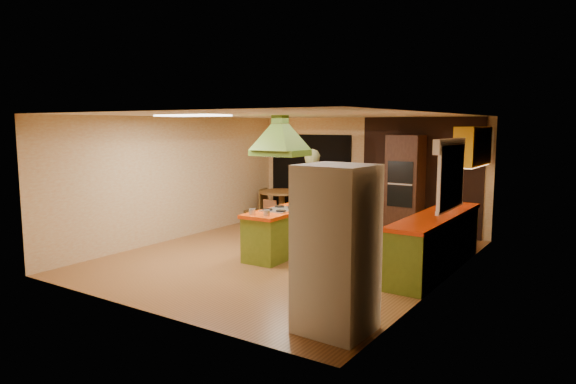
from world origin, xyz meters
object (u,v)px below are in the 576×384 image
Objects in this scene: refrigerator at (336,249)px; dining_table at (282,201)px; kitchen_island at (280,232)px; wall_oven at (405,185)px; canister_large at (454,198)px; man at (312,196)px.

refrigerator reaches higher than dining_table.
wall_oven is at bearing 65.56° from kitchen_island.
kitchen_island is at bearing -56.26° from dining_table.
canister_large reaches higher than dining_table.
refrigerator is 1.83× the size of dining_table.
canister_large is (4.26, -0.77, 0.49)m from dining_table.
dining_table is at bearing 169.69° from canister_large.
wall_oven is 1.83m from canister_large.
man is at bearing -39.60° from dining_table.
refrigerator is 4.21m from canister_large.
wall_oven reaches higher than refrigerator.
refrigerator is 7.94× the size of canister_large.
man is (-0.05, 1.18, 0.51)m from kitchen_island.
refrigerator reaches higher than kitchen_island.
kitchen_island is 3.25m from wall_oven.
dining_table is (-2.88, -0.43, -0.51)m from wall_oven.
kitchen_island is 1.28m from man.
refrigerator is at bearing 109.50° from man.
dining_table is 4.35× the size of canister_large.
man is at bearing 126.59° from refrigerator.
man reaches higher than dining_table.
man is at bearing -124.13° from wall_oven.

